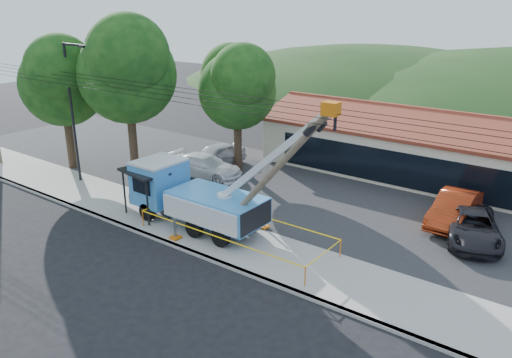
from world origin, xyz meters
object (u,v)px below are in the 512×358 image
at_px(leaning_pole, 272,173).
at_px(bus_shelter, 148,182).
at_px(car_silver, 216,168).
at_px(car_dark, 470,242).
at_px(car_red, 452,225).
at_px(utility_truck, 194,196).
at_px(car_white, 206,178).

bearing_deg(leaning_pole, bus_shelter, -177.35).
bearing_deg(car_silver, leaning_pole, -30.21).
bearing_deg(leaning_pole, car_dark, 44.61).
distance_m(leaning_pole, car_red, 11.21).
distance_m(utility_truck, bus_shelter, 2.92).
height_order(car_silver, car_red, car_red).
relative_size(car_red, car_dark, 0.96).
height_order(leaning_pole, bus_shelter, leaning_pole).
height_order(car_silver, car_dark, car_silver).
xyz_separation_m(utility_truck, car_dark, (12.28, 6.88, -1.78)).
xyz_separation_m(car_red, car_white, (-15.66, -2.29, 0.00)).
bearing_deg(car_red, bus_shelter, -147.35).
bearing_deg(car_white, utility_truck, -148.63).
height_order(leaning_pole, car_dark, leaning_pole).
bearing_deg(utility_truck, car_silver, 124.43).
height_order(car_silver, car_white, car_silver).
relative_size(utility_truck, leaning_pole, 1.61).
relative_size(bus_shelter, car_red, 0.58).
bearing_deg(car_silver, car_dark, 3.62).
xyz_separation_m(utility_truck, car_silver, (-5.64, 8.23, -1.78)).
height_order(utility_truck, car_white, utility_truck).
distance_m(car_silver, car_white, 2.32).
bearing_deg(utility_truck, car_dark, 29.28).
bearing_deg(car_silver, car_white, -57.68).
bearing_deg(bus_shelter, car_red, 42.20).
distance_m(bus_shelter, car_white, 7.24).
height_order(leaning_pole, car_white, leaning_pole).
distance_m(bus_shelter, car_silver, 9.47).
bearing_deg(car_white, car_silver, 18.33).
xyz_separation_m(car_white, car_dark, (16.97, 0.76, 0.00)).
xyz_separation_m(bus_shelter, car_white, (-1.84, 6.69, -2.08)).
distance_m(car_red, car_dark, 2.01).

